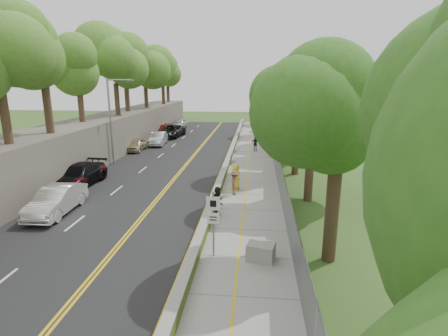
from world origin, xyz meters
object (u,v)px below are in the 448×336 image
object	(u,v)px
concrete_block	(261,252)
painter_0	(236,177)
construction_barrel	(270,151)
car_1	(56,200)
car_2	(77,176)
person_far	(255,144)
streetlight	(112,116)
signpost	(213,217)

from	to	relation	value
concrete_block	painter_0	xyz separation A→B (m)	(-1.75, 10.20, 0.56)
construction_barrel	car_1	xyz separation A→B (m)	(-13.30, -17.46, 0.33)
car_2	person_far	world-z (taller)	person_far
streetlight	car_2	bearing A→B (deg)	-91.11
streetlight	car_1	bearing A→B (deg)	-83.40
signpost	concrete_block	distance (m)	2.64
painter_0	person_far	distance (m)	14.40
construction_barrel	car_1	bearing A→B (deg)	-127.30
construction_barrel	streetlight	bearing A→B (deg)	-161.93
signpost	person_far	bearing A→B (deg)	85.89
painter_0	construction_barrel	bearing A→B (deg)	4.52
construction_barrel	signpost	bearing A→B (deg)	-98.47
construction_barrel	painter_0	bearing A→B (deg)	-103.59
construction_barrel	car_1	distance (m)	21.95
streetlight	painter_0	world-z (taller)	streetlight
painter_0	concrete_block	bearing A→B (deg)	-152.16
streetlight	construction_barrel	bearing A→B (deg)	18.07
signpost	car_1	xyz separation A→B (m)	(-10.05, 4.37, -1.10)
car_1	concrete_block	bearing A→B (deg)	-22.36
streetlight	concrete_block	xyz separation A→B (m)	(13.66, -17.17, -4.19)
construction_barrel	car_2	xyz separation A→B (m)	(-14.90, -11.92, 0.27)
car_1	person_far	distance (m)	23.22
concrete_block	car_2	world-z (taller)	car_2
construction_barrel	concrete_block	world-z (taller)	construction_barrel
signpost	person_far	xyz separation A→B (m)	(1.75, 24.38, -1.09)
construction_barrel	painter_0	size ratio (longest dim) A/B	0.51
signpost	painter_0	world-z (taller)	signpost
concrete_block	painter_0	size ratio (longest dim) A/B	0.62
signpost	car_2	world-z (taller)	signpost
concrete_block	streetlight	bearing A→B (deg)	128.50
car_2	painter_0	xyz separation A→B (m)	(12.05, 0.13, 0.20)
car_1	person_far	size ratio (longest dim) A/B	3.04
streetlight	car_1	xyz separation A→B (m)	(1.46, -12.64, -3.78)
streetlight	painter_0	bearing A→B (deg)	-30.34
car_1	car_2	bearing A→B (deg)	104.15
person_far	streetlight	bearing A→B (deg)	44.98
concrete_block	person_far	world-z (taller)	person_far
construction_barrel	concrete_block	size ratio (longest dim) A/B	0.82
construction_barrel	car_1	size ratio (longest dim) A/B	0.19
person_far	concrete_block	bearing A→B (deg)	106.88
concrete_block	car_2	bearing A→B (deg)	143.89
person_far	car_2	bearing A→B (deg)	63.14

